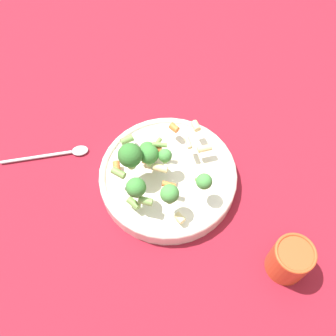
% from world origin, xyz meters
% --- Properties ---
extents(ground_plane, '(3.00, 3.00, 0.00)m').
position_xyz_m(ground_plane, '(0.00, 0.00, 0.00)').
color(ground_plane, maroon).
extents(bowl, '(0.29, 0.29, 0.04)m').
position_xyz_m(bowl, '(0.00, 0.00, 0.02)').
color(bowl, silver).
rests_on(bowl, ground_plane).
extents(pasta_salad, '(0.22, 0.22, 0.10)m').
position_xyz_m(pasta_salad, '(-0.03, 0.01, 0.09)').
color(pasta_salad, '#8CB766').
rests_on(pasta_salad, bowl).
extents(cup, '(0.07, 0.07, 0.08)m').
position_xyz_m(cup, '(0.04, -0.28, 0.04)').
color(cup, '#CC4C23').
rests_on(cup, ground_plane).
extents(spoon, '(0.17, 0.11, 0.01)m').
position_xyz_m(spoon, '(-0.13, 0.21, 0.01)').
color(spoon, silver).
rests_on(spoon, ground_plane).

